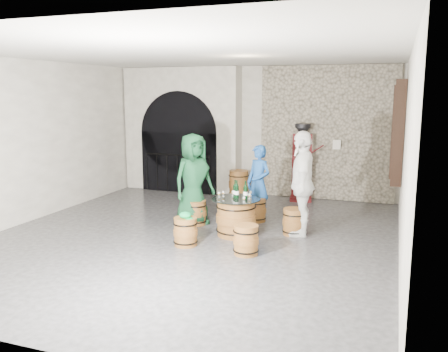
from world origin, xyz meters
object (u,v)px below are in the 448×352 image
(barrel_stool_far, at_px, (256,209))
(corking_press, at_px, (302,156))
(person_green, at_px, (194,179))
(wine_bottle_left, at_px, (237,191))
(barrel_stool_left, at_px, (196,212))
(wine_bottle_right, at_px, (235,190))
(barrel_stool_right, at_px, (294,222))
(person_blue, at_px, (259,183))
(wine_bottle_center, at_px, (245,192))
(barrel_table, at_px, (236,217))
(barrel_stool_near_left, at_px, (185,232))
(side_barrel, at_px, (239,184))
(person_white, at_px, (302,184))
(barrel_stool_near_right, at_px, (246,240))

(barrel_stool_far, relative_size, corking_press, 0.26)
(person_green, xyz_separation_m, wine_bottle_left, (1.03, -0.42, -0.08))
(barrel_stool_left, xyz_separation_m, corking_press, (1.54, 2.77, 0.83))
(wine_bottle_right, bearing_deg, corking_press, 78.91)
(barrel_stool_right, xyz_separation_m, wine_bottle_left, (-0.97, -0.37, 0.57))
(person_blue, distance_m, wine_bottle_center, 1.16)
(barrel_table, relative_size, barrel_stool_far, 1.82)
(barrel_table, bearing_deg, person_green, 156.77)
(barrel_stool_near_left, height_order, side_barrel, side_barrel)
(barrel_table, bearing_deg, barrel_stool_far, 86.03)
(wine_bottle_center, height_order, corking_press, corking_press)
(barrel_stool_far, height_order, person_blue, person_blue)
(barrel_stool_near_left, height_order, corking_press, corking_press)
(barrel_stool_near_left, distance_m, person_blue, 2.20)
(barrel_stool_near_left, xyz_separation_m, wine_bottle_left, (0.62, 0.87, 0.57))
(barrel_stool_near_left, relative_size, person_white, 0.26)
(barrel_stool_far, bearing_deg, barrel_table, -93.97)
(wine_bottle_left, bearing_deg, barrel_stool_right, 20.79)
(barrel_stool_right, height_order, corking_press, corking_press)
(wine_bottle_left, bearing_deg, corking_press, 79.83)
(barrel_stool_near_left, relative_size, wine_bottle_left, 1.49)
(person_blue, bearing_deg, barrel_table, -67.42)
(barrel_stool_near_left, distance_m, side_barrel, 3.89)
(wine_bottle_center, bearing_deg, person_green, 160.55)
(person_green, bearing_deg, barrel_stool_right, -61.65)
(barrel_stool_left, xyz_separation_m, barrel_stool_near_right, (1.45, -1.35, 0.00))
(side_barrel, bearing_deg, barrel_stool_left, -90.39)
(barrel_stool_near_right, bearing_deg, person_blue, 100.76)
(person_blue, xyz_separation_m, person_white, (1.02, -0.73, 0.18))
(barrel_stool_near_right, height_order, wine_bottle_center, wine_bottle_center)
(barrel_table, xyz_separation_m, wine_bottle_left, (0.00, 0.02, 0.48))
(person_blue, height_order, person_white, person_white)
(wine_bottle_center, xyz_separation_m, wine_bottle_right, (-0.21, 0.04, 0.00))
(barrel_stool_right, height_order, wine_bottle_right, wine_bottle_right)
(wine_bottle_left, bearing_deg, barrel_stool_far, 86.12)
(person_blue, relative_size, corking_press, 0.83)
(wine_bottle_center, distance_m, side_barrel, 3.24)
(barrel_table, distance_m, wine_bottle_center, 0.51)
(barrel_table, relative_size, wine_bottle_left, 2.71)
(wine_bottle_left, bearing_deg, person_white, 20.90)
(barrel_stool_far, relative_size, barrel_stool_near_left, 1.00)
(barrel_stool_far, height_order, wine_bottle_left, wine_bottle_left)
(person_white, xyz_separation_m, wine_bottle_center, (-0.93, -0.42, -0.13))
(corking_press, bearing_deg, barrel_stool_near_right, -100.35)
(barrel_stool_far, xyz_separation_m, wine_bottle_right, (-0.11, -0.99, 0.57))
(barrel_stool_right, height_order, barrel_stool_near_left, same)
(barrel_stool_far, xyz_separation_m, person_blue, (0.01, 0.12, 0.52))
(barrel_stool_near_right, distance_m, side_barrel, 4.21)
(barrel_stool_far, xyz_separation_m, person_white, (1.02, -0.61, 0.71))
(barrel_stool_far, height_order, barrel_stool_right, same)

